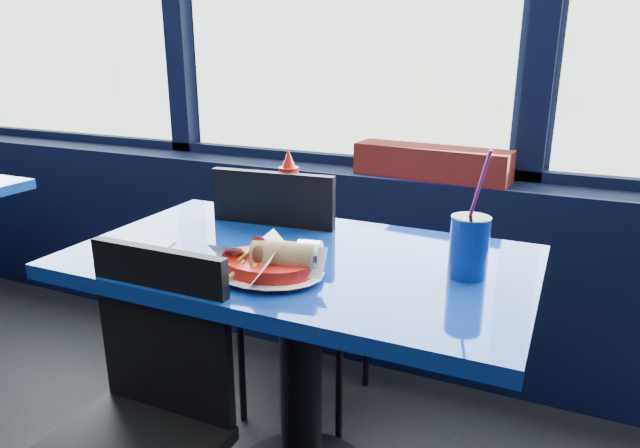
{
  "coord_description": "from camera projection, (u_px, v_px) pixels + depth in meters",
  "views": [
    {
      "loc": [
        0.94,
        0.74,
        1.28
      ],
      "look_at": [
        0.37,
        1.98,
        0.85
      ],
      "focal_mm": 32.0,
      "sensor_mm": 36.0,
      "label": 1
    }
  ],
  "objects": [
    {
      "name": "window_sill",
      "position": [
        327.0,
        256.0,
        2.48
      ],
      "size": [
        5.0,
        0.26,
        0.8
      ],
      "primitive_type": "cube",
      "color": "black",
      "rests_on": "ground"
    },
    {
      "name": "near_table",
      "position": [
        300.0,
        317.0,
        1.56
      ],
      "size": [
        1.2,
        0.7,
        0.75
      ],
      "color": "black",
      "rests_on": "ground"
    },
    {
      "name": "chair_near_front",
      "position": [
        138.0,
        412.0,
        1.29
      ],
      "size": [
        0.38,
        0.39,
        0.84
      ],
      "rotation": [
        0.0,
        0.0,
        0.0
      ],
      "color": "black",
      "rests_on": "ground"
    },
    {
      "name": "chair_near_back",
      "position": [
        294.0,
        279.0,
        1.92
      ],
      "size": [
        0.45,
        0.45,
        0.92
      ],
      "rotation": [
        0.0,
        0.0,
        3.23
      ],
      "color": "black",
      "rests_on": "ground"
    },
    {
      "name": "planter_box",
      "position": [
        431.0,
        162.0,
        2.15
      ],
      "size": [
        0.6,
        0.2,
        0.12
      ],
      "primitive_type": "cube",
      "rotation": [
        0.0,
        0.0,
        -0.09
      ],
      "color": "maroon",
      "rests_on": "window_sill"
    },
    {
      "name": "food_basket",
      "position": [
        270.0,
        263.0,
        1.35
      ],
      "size": [
        0.28,
        0.28,
        0.09
      ],
      "rotation": [
        0.0,
        0.0,
        -0.22
      ],
      "color": "red",
      "rests_on": "near_table"
    },
    {
      "name": "ketchup_bottle",
      "position": [
        289.0,
        190.0,
        1.76
      ],
      "size": [
        0.06,
        0.06,
        0.23
      ],
      "color": "red",
      "rests_on": "near_table"
    },
    {
      "name": "soda_cup",
      "position": [
        469.0,
        245.0,
        1.34
      ],
      "size": [
        0.09,
        0.09,
        0.31
      ],
      "rotation": [
        0.0,
        0.0,
        0.28
      ],
      "color": "navy",
      "rests_on": "near_table"
    },
    {
      "name": "napkin",
      "position": [
        136.0,
        249.0,
        1.54
      ],
      "size": [
        0.19,
        0.19,
        0.0
      ],
      "primitive_type": "cube",
      "rotation": [
        0.0,
        0.0,
        0.2
      ],
      "color": "white",
      "rests_on": "near_table"
    }
  ]
}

